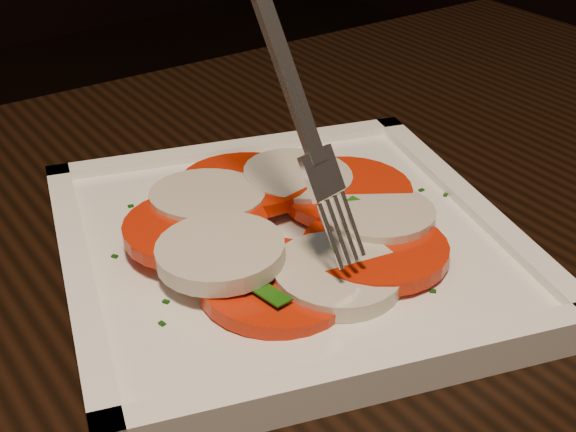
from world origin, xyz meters
name	(u,v)px	position (x,y,z in m)	size (l,w,h in m)	color
plate	(288,249)	(0.21, 0.29, 0.76)	(0.26, 0.26, 0.01)	white
caprese_salad	(288,224)	(0.21, 0.29, 0.77)	(0.21, 0.19, 0.03)	red
fork	(271,71)	(0.19, 0.29, 0.87)	(0.04, 0.10, 0.18)	white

